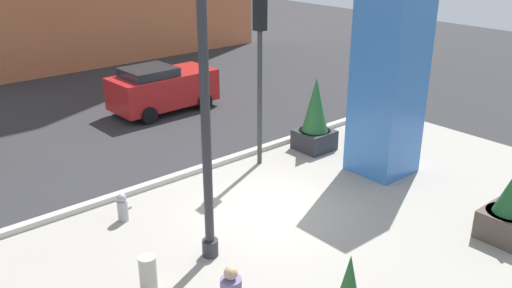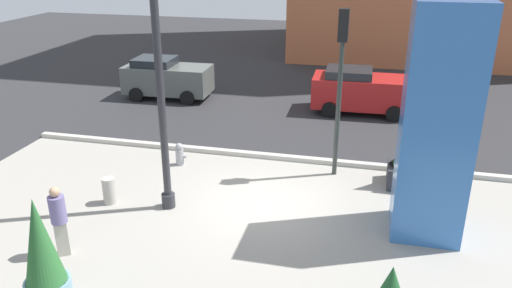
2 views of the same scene
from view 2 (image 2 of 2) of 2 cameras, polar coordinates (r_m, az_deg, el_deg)
ground_plane at (r=17.47m, az=3.62°, el=-0.65°), size 60.00×60.00×0.00m
plaza_pavement at (r=12.27m, az=-1.42°, el=-11.21°), size 18.00×10.00×0.02m
curb_strip at (r=16.64m, az=3.09°, el=-1.53°), size 18.00×0.24×0.16m
lamp_post at (r=12.69m, az=-10.84°, el=7.00°), size 0.44×0.44×7.21m
art_pillar_blue at (r=12.29m, az=19.79°, el=2.09°), size 1.60×1.60×5.61m
potted_plant_curbside at (r=15.16m, az=16.97°, el=-0.90°), size 1.11×1.11×2.43m
potted_plant_near_right at (r=10.48m, az=-22.93°, el=-12.09°), size 0.87×0.87×2.46m
fire_hydrant at (r=16.31m, az=-8.63°, el=-1.16°), size 0.36×0.26×0.75m
concrete_bollard at (r=14.40m, az=-16.26°, el=-5.09°), size 0.36×0.36×0.75m
traffic_light_far_side at (r=14.73m, az=9.58°, el=8.48°), size 0.28×0.42×5.01m
car_curb_east at (r=23.46m, az=-10.07°, el=7.39°), size 3.92×2.08×1.83m
car_curb_west at (r=21.50m, az=11.86°, el=5.96°), size 4.18×2.18×1.84m
pedestrian_on_sidewalk at (r=12.21m, az=-21.41°, el=-7.78°), size 0.50×0.50×1.73m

